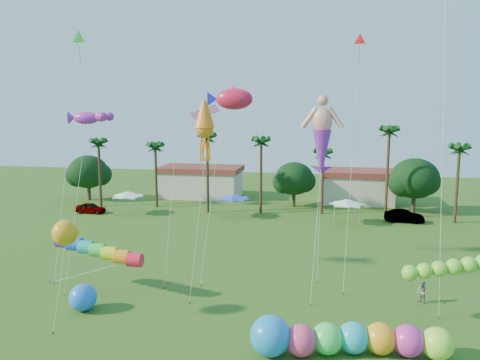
% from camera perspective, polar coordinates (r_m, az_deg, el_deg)
% --- Properties ---
extents(tree_line, '(69.46, 8.91, 11.00)m').
position_cam_1_polar(tree_line, '(65.13, 8.80, 0.21)').
color(tree_line, '#3A2819').
rests_on(tree_line, ground).
extents(buildings_row, '(35.00, 7.00, 4.00)m').
position_cam_1_polar(buildings_row, '(71.94, 3.64, -0.75)').
color(buildings_row, beige).
rests_on(buildings_row, ground).
extents(tent_row, '(31.00, 4.00, 0.60)m').
position_cam_1_polar(tent_row, '(59.00, -0.86, -2.07)').
color(tent_row, white).
rests_on(tent_row, ground).
extents(car_a, '(4.07, 1.65, 1.38)m').
position_cam_1_polar(car_a, '(65.38, -17.78, -3.27)').
color(car_a, '#4C4C54').
rests_on(car_a, ground).
extents(car_b, '(4.76, 1.94, 1.54)m').
position_cam_1_polar(car_b, '(60.67, 19.37, -4.18)').
color(car_b, '#4C4C54').
rests_on(car_b, ground).
extents(spectator_b, '(0.96, 1.02, 1.66)m').
position_cam_1_polar(spectator_b, '(36.51, 21.31, -12.63)').
color(spectator_b, gray).
rests_on(spectator_b, ground).
extents(caterpillar_inflatable, '(11.34, 3.61, 2.30)m').
position_cam_1_polar(caterpillar_inflatable, '(28.24, 12.39, -18.39)').
color(caterpillar_inflatable, '#EC3E72').
rests_on(caterpillar_inflatable, ground).
extents(blue_ball, '(1.87, 1.87, 1.87)m').
position_cam_1_polar(blue_ball, '(34.71, -18.60, -13.42)').
color(blue_ball, '#1C6EFE').
rests_on(blue_ball, ground).
extents(rainbow_tube, '(10.00, 2.87, 3.45)m').
position_cam_1_polar(rainbow_tube, '(35.78, -15.47, -9.21)').
color(rainbow_tube, '#F51B36').
rests_on(rainbow_tube, ground).
extents(green_worm, '(9.85, 2.39, 3.97)m').
position_cam_1_polar(green_worm, '(32.26, 19.99, -10.60)').
color(green_worm, '#76DD31').
rests_on(green_worm, ground).
extents(orange_ball_kite, '(2.02, 2.95, 6.74)m').
position_cam_1_polar(orange_ball_kite, '(31.90, -20.53, -6.05)').
color(orange_ball_kite, orange).
rests_on(orange_ball_kite, ground).
extents(merman_kite, '(2.54, 5.59, 14.25)m').
position_cam_1_polar(merman_kite, '(36.23, 9.95, 4.83)').
color(merman_kite, '#E28C80').
rests_on(merman_kite, ground).
extents(fish_kite, '(4.88, 6.68, 15.55)m').
position_cam_1_polar(fish_kite, '(40.20, -0.71, 9.83)').
color(fish_kite, red).
rests_on(fish_kite, ground).
extents(squid_kite, '(1.76, 4.15, 14.44)m').
position_cam_1_polar(squid_kite, '(34.78, -4.34, 6.25)').
color(squid_kite, orange).
rests_on(squid_kite, ground).
extents(lobster_kite, '(4.13, 6.22, 13.74)m').
position_cam_1_polar(lobster_kite, '(39.46, -18.25, 7.20)').
color(lobster_kite, '#B125BD').
rests_on(lobster_kite, ground).
extents(delta_kite_red, '(1.35, 4.58, 19.51)m').
position_cam_1_polar(delta_kite_red, '(38.67, 14.34, 15.48)').
color(delta_kite_red, red).
rests_on(delta_kite_red, ground).
extents(delta_kite_green, '(1.36, 5.03, 20.22)m').
position_cam_1_polar(delta_kite_green, '(42.75, -19.14, 15.68)').
color(delta_kite_green, green).
rests_on(delta_kite_green, ground).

